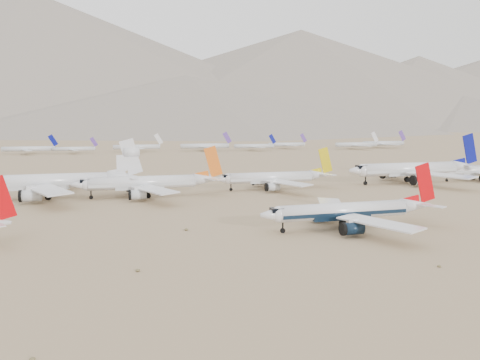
{
  "coord_description": "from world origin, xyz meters",
  "views": [
    {
      "loc": [
        -48.6,
        -99.43,
        27.51
      ],
      "look_at": [
        -5.18,
        53.99,
        7.0
      ],
      "focal_mm": 35.0,
      "sensor_mm": 36.0,
      "label": 1
    }
  ],
  "objects": [
    {
      "name": "foothills",
      "position": [
        526.68,
        1100.0,
        67.15
      ],
      "size": [
        4637.5,
        1395.0,
        155.0
      ],
      "color": "slate",
      "rests_on": "ground"
    },
    {
      "name": "row2_gold_tail",
      "position": [
        15.39,
        74.93,
        4.63
      ],
      "size": [
        46.51,
        45.49,
        16.56
      ],
      "color": "silver",
      "rests_on": "ground"
    },
    {
      "name": "ground",
      "position": [
        0.0,
        0.0,
        0.0
      ],
      "size": [
        7000.0,
        7000.0,
        0.0
      ],
      "primitive_type": "plane",
      "color": "#977F58",
      "rests_on": "ground"
    },
    {
      "name": "row2_navy_widebody",
      "position": [
        80.5,
        75.63,
        6.06
      ],
      "size": [
        61.06,
        59.7,
        21.72
      ],
      "color": "silver",
      "rests_on": "ground"
    },
    {
      "name": "row2_orange_tail",
      "position": [
        -34.85,
        69.63,
        5.08
      ],
      "size": [
        50.78,
        49.68,
        18.11
      ],
      "color": "silver",
      "rests_on": "ground"
    },
    {
      "name": "desert_scrub",
      "position": [
        -20.73,
        -21.89,
        0.28
      ],
      "size": [
        233.6,
        121.67,
        0.63
      ],
      "color": "brown",
      "rests_on": "ground"
    },
    {
      "name": "main_airliner",
      "position": [
        10.38,
        5.39,
        4.52
      ],
      "size": [
        46.55,
        45.47,
        16.43
      ],
      "color": "silver",
      "rests_on": "ground"
    },
    {
      "name": "mountain_range",
      "position": [
        70.18,
        1648.01,
        190.32
      ],
      "size": [
        7354.0,
        3024.0,
        470.0
      ],
      "color": "slate",
      "rests_on": "ground"
    },
    {
      "name": "distant_storage_row",
      "position": [
        1.84,
        309.4,
        4.45
      ],
      "size": [
        519.5,
        65.07,
        15.24
      ],
      "color": "silver",
      "rests_on": "ground"
    },
    {
      "name": "row2_white_trijet",
      "position": [
        -67.5,
        76.25,
        6.07
      ],
      "size": [
        59.2,
        57.85,
        20.98
      ],
      "color": "silver",
      "rests_on": "ground"
    },
    {
      "name": "row2_blue_far",
      "position": [
        115.41,
        75.69,
        4.45
      ],
      "size": [
        45.01,
        44.0,
        15.99
      ],
      "color": "silver",
      "rests_on": "ground"
    }
  ]
}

